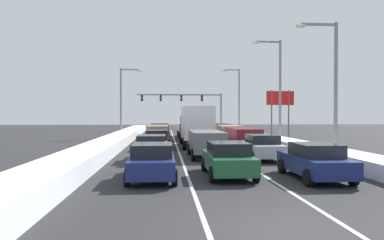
{
  "coord_description": "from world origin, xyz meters",
  "views": [
    {
      "loc": [
        -2.69,
        -8.34,
        2.74
      ],
      "look_at": [
        0.07,
        28.73,
        2.15
      ],
      "focal_mm": 33.91,
      "sensor_mm": 36.0,
      "label": 1
    }
  ],
  "objects_px": {
    "suv_black_right_lane_fifth": "(221,130)",
    "suv_white_center_lane_fifth": "(186,128)",
    "suv_maroon_right_lane_third": "(243,137)",
    "street_lamp_right_near": "(330,78)",
    "sedan_navy_right_lane_nearest": "(315,161)",
    "sedan_silver_left_lane_second": "(152,148)",
    "suv_tan_left_lane_fourth": "(158,132)",
    "sedan_green_center_lane_nearest": "(228,159)",
    "suv_tan_right_lane_fourth": "(229,132)",
    "suv_gray_center_lane_second": "(206,141)",
    "sedan_maroon_left_lane_third": "(157,140)",
    "traffic_light_gantry": "(189,101)",
    "street_lamp_left_mid": "(124,96)",
    "sedan_navy_left_lane_nearest": "(152,161)",
    "street_lamp_right_far": "(237,95)",
    "suv_red_center_lane_fourth": "(189,131)",
    "roadside_sign_right": "(280,103)",
    "suv_black_left_lane_fifth": "(160,130)",
    "box_truck_center_lane_third": "(196,124)",
    "street_lamp_right_mid": "(276,83)",
    "sedan_silver_right_lane_second": "(262,147)"
  },
  "relations": [
    {
      "from": "suv_black_left_lane_fifth",
      "to": "street_lamp_left_mid",
      "type": "bearing_deg",
      "value": 149.89
    },
    {
      "from": "suv_maroon_right_lane_third",
      "to": "street_lamp_left_mid",
      "type": "height_order",
      "value": "street_lamp_left_mid"
    },
    {
      "from": "sedan_silver_right_lane_second",
      "to": "suv_white_center_lane_fifth",
      "type": "relative_size",
      "value": 0.92
    },
    {
      "from": "suv_tan_left_lane_fourth",
      "to": "sedan_green_center_lane_nearest",
      "type": "bearing_deg",
      "value": -79.53
    },
    {
      "from": "suv_maroon_right_lane_third",
      "to": "street_lamp_right_near",
      "type": "height_order",
      "value": "street_lamp_right_near"
    },
    {
      "from": "street_lamp_left_mid",
      "to": "street_lamp_right_near",
      "type": "bearing_deg",
      "value": -55.98
    },
    {
      "from": "street_lamp_right_near",
      "to": "sedan_silver_left_lane_second",
      "type": "bearing_deg",
      "value": 177.86
    },
    {
      "from": "sedan_navy_right_lane_nearest",
      "to": "sedan_navy_left_lane_nearest",
      "type": "relative_size",
      "value": 1.0
    },
    {
      "from": "sedan_green_center_lane_nearest",
      "to": "street_lamp_right_far",
      "type": "height_order",
      "value": "street_lamp_right_far"
    },
    {
      "from": "suv_white_center_lane_fifth",
      "to": "street_lamp_right_near",
      "type": "bearing_deg",
      "value": -72.29
    },
    {
      "from": "suv_maroon_right_lane_third",
      "to": "street_lamp_right_near",
      "type": "relative_size",
      "value": 0.59
    },
    {
      "from": "suv_white_center_lane_fifth",
      "to": "street_lamp_right_far",
      "type": "height_order",
      "value": "street_lamp_right_far"
    },
    {
      "from": "street_lamp_right_mid",
      "to": "sedan_silver_left_lane_second",
      "type": "bearing_deg",
      "value": -137.17
    },
    {
      "from": "sedan_navy_left_lane_nearest",
      "to": "street_lamp_left_mid",
      "type": "height_order",
      "value": "street_lamp_left_mid"
    },
    {
      "from": "traffic_light_gantry",
      "to": "street_lamp_left_mid",
      "type": "distance_m",
      "value": 18.86
    },
    {
      "from": "suv_tan_right_lane_fourth",
      "to": "suv_gray_center_lane_second",
      "type": "relative_size",
      "value": 1.0
    },
    {
      "from": "suv_black_right_lane_fifth",
      "to": "street_lamp_right_near",
      "type": "height_order",
      "value": "street_lamp_right_near"
    },
    {
      "from": "box_truck_center_lane_third",
      "to": "street_lamp_right_far",
      "type": "relative_size",
      "value": 0.77
    },
    {
      "from": "suv_tan_left_lane_fourth",
      "to": "street_lamp_right_near",
      "type": "relative_size",
      "value": 0.59
    },
    {
      "from": "suv_tan_left_lane_fourth",
      "to": "street_lamp_right_near",
      "type": "xyz_separation_m",
      "value": [
        10.63,
        -13.43,
        3.93
      ]
    },
    {
      "from": "suv_maroon_right_lane_third",
      "to": "suv_red_center_lane_fourth",
      "type": "xyz_separation_m",
      "value": [
        -3.44,
        10.46,
        0.0
      ]
    },
    {
      "from": "suv_tan_left_lane_fourth",
      "to": "street_lamp_right_near",
      "type": "bearing_deg",
      "value": -51.63
    },
    {
      "from": "suv_black_left_lane_fifth",
      "to": "suv_white_center_lane_fifth",
      "type": "bearing_deg",
      "value": 48.07
    },
    {
      "from": "street_lamp_right_far",
      "to": "street_lamp_left_mid",
      "type": "relative_size",
      "value": 1.14
    },
    {
      "from": "sedan_green_center_lane_nearest",
      "to": "suv_red_center_lane_fourth",
      "type": "bearing_deg",
      "value": 90.54
    },
    {
      "from": "sedan_silver_left_lane_second",
      "to": "suv_tan_right_lane_fourth",
      "type": "bearing_deg",
      "value": 61.1
    },
    {
      "from": "suv_red_center_lane_fourth",
      "to": "roadside_sign_right",
      "type": "bearing_deg",
      "value": 14.11
    },
    {
      "from": "sedan_navy_right_lane_nearest",
      "to": "suv_black_left_lane_fifth",
      "type": "xyz_separation_m",
      "value": [
        -6.9,
        25.71,
        0.25
      ]
    },
    {
      "from": "sedan_green_center_lane_nearest",
      "to": "street_lamp_right_near",
      "type": "bearing_deg",
      "value": 36.64
    },
    {
      "from": "box_truck_center_lane_third",
      "to": "roadside_sign_right",
      "type": "bearing_deg",
      "value": 44.57
    },
    {
      "from": "suv_black_right_lane_fifth",
      "to": "suv_white_center_lane_fifth",
      "type": "relative_size",
      "value": 1.0
    },
    {
      "from": "sedan_silver_right_lane_second",
      "to": "suv_tan_right_lane_fourth",
      "type": "bearing_deg",
      "value": 88.83
    },
    {
      "from": "suv_maroon_right_lane_third",
      "to": "sedan_navy_left_lane_nearest",
      "type": "xyz_separation_m",
      "value": [
        -6.53,
        -12.22,
        -0.25
      ]
    },
    {
      "from": "street_lamp_right_mid",
      "to": "street_lamp_left_mid",
      "type": "height_order",
      "value": "street_lamp_right_mid"
    },
    {
      "from": "suv_tan_right_lane_fourth",
      "to": "suv_tan_left_lane_fourth",
      "type": "bearing_deg",
      "value": 175.57
    },
    {
      "from": "sedan_silver_left_lane_second",
      "to": "sedan_maroon_left_lane_third",
      "type": "xyz_separation_m",
      "value": [
        0.17,
        6.74,
        0.0
      ]
    },
    {
      "from": "traffic_light_gantry",
      "to": "suv_black_left_lane_fifth",
      "type": "bearing_deg",
      "value": -103.53
    },
    {
      "from": "suv_tan_right_lane_fourth",
      "to": "sedan_silver_left_lane_second",
      "type": "xyz_separation_m",
      "value": [
        -6.9,
        -12.5,
        -0.25
      ]
    },
    {
      "from": "sedan_navy_right_lane_nearest",
      "to": "sedan_silver_left_lane_second",
      "type": "relative_size",
      "value": 1.0
    },
    {
      "from": "street_lamp_left_mid",
      "to": "sedan_maroon_left_lane_third",
      "type": "bearing_deg",
      "value": -74.16
    },
    {
      "from": "street_lamp_right_far",
      "to": "suv_gray_center_lane_second",
      "type": "bearing_deg",
      "value": -104.98
    },
    {
      "from": "sedan_navy_right_lane_nearest",
      "to": "suv_black_right_lane_fifth",
      "type": "distance_m",
      "value": 25.25
    },
    {
      "from": "sedan_green_center_lane_nearest",
      "to": "sedan_maroon_left_lane_third",
      "type": "xyz_separation_m",
      "value": [
        -3.4,
        12.47,
        0.0
      ]
    },
    {
      "from": "suv_tan_right_lane_fourth",
      "to": "street_lamp_right_far",
      "type": "xyz_separation_m",
      "value": [
        4.32,
        17.92,
        4.47
      ]
    },
    {
      "from": "suv_black_right_lane_fifth",
      "to": "sedan_navy_left_lane_nearest",
      "type": "relative_size",
      "value": 1.09
    },
    {
      "from": "sedan_green_center_lane_nearest",
      "to": "suv_black_left_lane_fifth",
      "type": "distance_m",
      "value": 24.95
    },
    {
      "from": "suv_black_left_lane_fifth",
      "to": "suv_tan_left_lane_fourth",
      "type": "bearing_deg",
      "value": -91.0
    },
    {
      "from": "suv_red_center_lane_fourth",
      "to": "street_lamp_right_near",
      "type": "xyz_separation_m",
      "value": [
        7.38,
        -16.82,
        3.93
      ]
    },
    {
      "from": "sedan_silver_right_lane_second",
      "to": "suv_white_center_lane_fifth",
      "type": "distance_m",
      "value": 22.79
    },
    {
      "from": "suv_red_center_lane_fourth",
      "to": "suv_tan_right_lane_fourth",
      "type": "bearing_deg",
      "value": -47.84
    }
  ]
}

